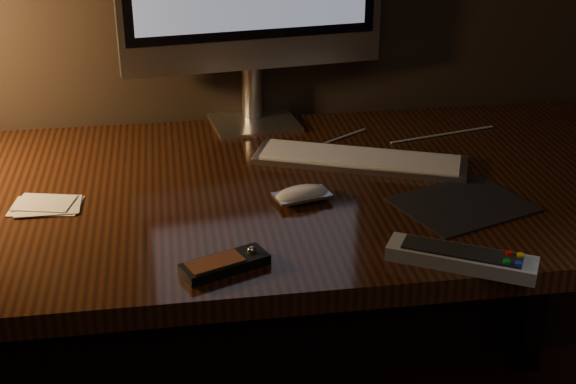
{
  "coord_description": "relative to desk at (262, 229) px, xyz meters",
  "views": [
    {
      "loc": [
        -0.17,
        0.51,
        1.38
      ],
      "look_at": [
        0.02,
        1.73,
        0.79
      ],
      "focal_mm": 50.0,
      "sensor_mm": 36.0,
      "label": 1
    }
  ],
  "objects": [
    {
      "name": "media_remote",
      "position": [
        -0.1,
        -0.36,
        0.14
      ],
      "size": [
        0.14,
        0.1,
        0.03
      ],
      "rotation": [
        0.0,
        0.0,
        0.39
      ],
      "color": "black",
      "rests_on": "desk"
    },
    {
      "name": "desk",
      "position": [
        0.0,
        0.0,
        0.0
      ],
      "size": [
        1.6,
        0.75,
        0.75
      ],
      "color": "#35190C",
      "rests_on": "ground"
    },
    {
      "name": "mouse",
      "position": [
        0.06,
        -0.14,
        0.14
      ],
      "size": [
        0.11,
        0.07,
        0.02
      ],
      "primitive_type": "ellipsoid",
      "rotation": [
        0.0,
        0.0,
        0.24
      ],
      "color": "white",
      "rests_on": "desk"
    },
    {
      "name": "cable",
      "position": [
        0.27,
        0.11,
        0.13
      ],
      "size": [
        0.49,
        0.2,
        0.0
      ],
      "primitive_type": "cylinder",
      "rotation": [
        0.0,
        1.57,
        0.38
      ],
      "color": "white",
      "rests_on": "desk"
    },
    {
      "name": "papers",
      "position": [
        -0.4,
        -0.1,
        0.13
      ],
      "size": [
        0.13,
        0.1,
        0.01
      ],
      "primitive_type": "cube",
      "rotation": [
        0.0,
        0.0,
        -0.14
      ],
      "color": "white",
      "rests_on": "desk"
    },
    {
      "name": "keyboard",
      "position": [
        0.2,
        0.01,
        0.14
      ],
      "size": [
        0.43,
        0.27,
        0.02
      ],
      "primitive_type": "cube",
      "rotation": [
        0.0,
        0.0,
        -0.38
      ],
      "color": "silver",
      "rests_on": "desk"
    },
    {
      "name": "mousepad",
      "position": [
        0.33,
        -0.21,
        0.13
      ],
      "size": [
        0.27,
        0.24,
        0.0
      ],
      "primitive_type": "cube",
      "rotation": [
        0.0,
        0.0,
        0.35
      ],
      "color": "black",
      "rests_on": "desk"
    },
    {
      "name": "tv_remote",
      "position": [
        0.26,
        -0.41,
        0.14
      ],
      "size": [
        0.23,
        0.16,
        0.03
      ],
      "rotation": [
        0.0,
        0.0,
        -0.52
      ],
      "color": "#9B9DA0",
      "rests_on": "desk"
    }
  ]
}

